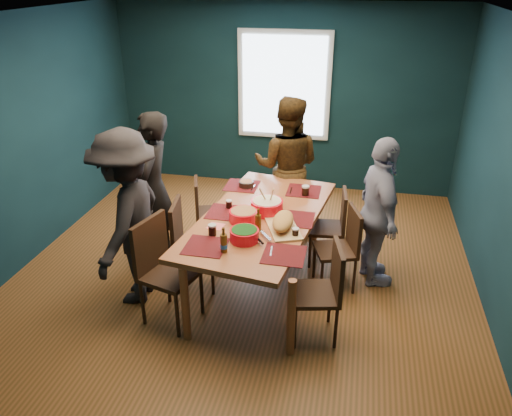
{
  "coord_description": "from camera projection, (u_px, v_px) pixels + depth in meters",
  "views": [
    {
      "loc": [
        1.1,
        -4.71,
        3.1
      ],
      "look_at": [
        0.17,
        -0.28,
        0.9
      ],
      "focal_mm": 35.0,
      "sensor_mm": 36.0,
      "label": 1
    }
  ],
  "objects": [
    {
      "name": "bowl_dumpling",
      "position": [
        267.0,
        206.0,
        5.09
      ],
      "size": [
        0.33,
        0.33,
        0.31
      ],
      "color": "red",
      "rests_on": "dining_table"
    },
    {
      "name": "chair_right_mid",
      "position": [
        344.0,
        243.0,
        5.17
      ],
      "size": [
        0.51,
        0.51,
        0.89
      ],
      "rotation": [
        0.0,
        0.0,
        0.33
      ],
      "color": "#332011",
      "rests_on": "floor"
    },
    {
      "name": "napkin_b",
      "position": [
        216.0,
        226.0,
        4.84
      ],
      "size": [
        0.16,
        0.16,
        0.0
      ],
      "primitive_type": "cube",
      "rotation": [
        0.0,
        0.0,
        -0.12
      ],
      "color": "#F5676D",
      "rests_on": "dining_table"
    },
    {
      "name": "person_near_left",
      "position": [
        128.0,
        219.0,
        4.83
      ],
      "size": [
        0.71,
        1.18,
        1.79
      ],
      "primitive_type": "imported",
      "rotation": [
        0.0,
        0.0,
        4.75
      ],
      "color": "black",
      "rests_on": "floor"
    },
    {
      "name": "chair_right_far",
      "position": [
        334.0,
        222.0,
        5.6
      ],
      "size": [
        0.43,
        0.43,
        0.88
      ],
      "rotation": [
        0.0,
        0.0,
        0.1
      ],
      "color": "#332011",
      "rests_on": "floor"
    },
    {
      "name": "person_right",
      "position": [
        379.0,
        213.0,
        5.13
      ],
      "size": [
        0.65,
        1.02,
        1.62
      ],
      "primitive_type": "imported",
      "rotation": [
        0.0,
        0.0,
        1.85
      ],
      "color": "white",
      "rests_on": "floor"
    },
    {
      "name": "cola_glass_a",
      "position": [
        212.0,
        229.0,
        4.66
      ],
      "size": [
        0.08,
        0.08,
        0.11
      ],
      "color": "black",
      "rests_on": "dining_table"
    },
    {
      "name": "beer_bottle_b",
      "position": [
        258.0,
        222.0,
        4.74
      ],
      "size": [
        0.06,
        0.06,
        0.22
      ],
      "color": "#4D310D",
      "rests_on": "dining_table"
    },
    {
      "name": "cola_glass_c",
      "position": [
        305.0,
        190.0,
        5.47
      ],
      "size": [
        0.08,
        0.08,
        0.12
      ],
      "color": "black",
      "rests_on": "dining_table"
    },
    {
      "name": "chair_left_near",
      "position": [
        161.0,
        263.0,
        4.66
      ],
      "size": [
        0.58,
        0.58,
        1.04
      ],
      "rotation": [
        0.0,
        0.0,
        -0.28
      ],
      "color": "#332011",
      "rests_on": "floor"
    },
    {
      "name": "bowl_herbs",
      "position": [
        244.0,
        235.0,
        4.56
      ],
      "size": [
        0.27,
        0.27,
        0.12
      ],
      "color": "red",
      "rests_on": "dining_table"
    },
    {
      "name": "room",
      "position": [
        251.0,
        146.0,
        5.34
      ],
      "size": [
        5.01,
        5.01,
        2.71
      ],
      "color": "brown",
      "rests_on": "ground"
    },
    {
      "name": "cola_glass_b",
      "position": [
        295.0,
        232.0,
        4.63
      ],
      "size": [
        0.07,
        0.07,
        0.09
      ],
      "color": "black",
      "rests_on": "dining_table"
    },
    {
      "name": "chair_right_near",
      "position": [
        325.0,
        285.0,
        4.43
      ],
      "size": [
        0.51,
        0.51,
        0.94
      ],
      "rotation": [
        0.0,
        0.0,
        0.22
      ],
      "color": "#332011",
      "rests_on": "floor"
    },
    {
      "name": "small_bowl",
      "position": [
        246.0,
        184.0,
        5.7
      ],
      "size": [
        0.17,
        0.17,
        0.07
      ],
      "color": "black",
      "rests_on": "dining_table"
    },
    {
      "name": "cola_glass_d",
      "position": [
        229.0,
        204.0,
        5.19
      ],
      "size": [
        0.07,
        0.07,
        0.09
      ],
      "color": "black",
      "rests_on": "dining_table"
    },
    {
      "name": "chair_left_mid",
      "position": [
        187.0,
        238.0,
        5.17
      ],
      "size": [
        0.49,
        0.49,
        0.96
      ],
      "rotation": [
        0.0,
        0.0,
        0.15
      ],
      "color": "#332011",
      "rests_on": "floor"
    },
    {
      "name": "person_back",
      "position": [
        287.0,
        166.0,
        6.18
      ],
      "size": [
        0.86,
        0.67,
        1.74
      ],
      "primitive_type": "imported",
      "rotation": [
        0.0,
        0.0,
        3.13
      ],
      "color": "black",
      "rests_on": "floor"
    },
    {
      "name": "napkin_c",
      "position": [
        281.0,
        251.0,
        4.42
      ],
      "size": [
        0.14,
        0.14,
        0.0
      ],
      "primitive_type": "cube",
      "rotation": [
        0.0,
        0.0,
        0.11
      ],
      "color": "#F5676D",
      "rests_on": "dining_table"
    },
    {
      "name": "cutting_board",
      "position": [
        283.0,
        223.0,
        4.77
      ],
      "size": [
        0.45,
        0.69,
        0.15
      ],
      "rotation": [
        0.0,
        0.0,
        0.39
      ],
      "color": "#DAB375",
      "rests_on": "dining_table"
    },
    {
      "name": "person_far_left",
      "position": [
        154.0,
        190.0,
        5.5
      ],
      "size": [
        0.49,
        0.68,
        1.75
      ],
      "primitive_type": "imported",
      "rotation": [
        0.0,
        0.0,
        4.82
      ],
      "color": "black",
      "rests_on": "floor"
    },
    {
      "name": "bowl_salad",
      "position": [
        243.0,
        215.0,
        4.91
      ],
      "size": [
        0.28,
        0.28,
        0.12
      ],
      "color": "red",
      "rests_on": "dining_table"
    },
    {
      "name": "beer_bottle_a",
      "position": [
        224.0,
        243.0,
        4.37
      ],
      "size": [
        0.07,
        0.07,
        0.24
      ],
      "color": "#4D310D",
      "rests_on": "dining_table"
    },
    {
      "name": "napkin_a",
      "position": [
        293.0,
        216.0,
        5.04
      ],
      "size": [
        0.18,
        0.18,
        0.0
      ],
      "primitive_type": "cube",
      "rotation": [
        0.0,
        0.0,
        -0.17
      ],
      "color": "#F5676D",
      "rests_on": "dining_table"
    },
    {
      "name": "chair_left_far",
      "position": [
        205.0,
        207.0,
        6.01
      ],
      "size": [
        0.48,
        0.48,
        0.84
      ],
      "rotation": [
        0.0,
        0.0,
        0.32
      ],
      "color": "#332011",
      "rests_on": "floor"
    },
    {
      "name": "dining_table",
      "position": [
        260.0,
        223.0,
        5.08
      ],
      "size": [
        1.39,
        2.3,
        0.82
      ],
      "rotation": [
        0.0,
        0.0,
        -0.15
      ],
      "color": "#A55831",
      "rests_on": "floor"
    }
  ]
}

